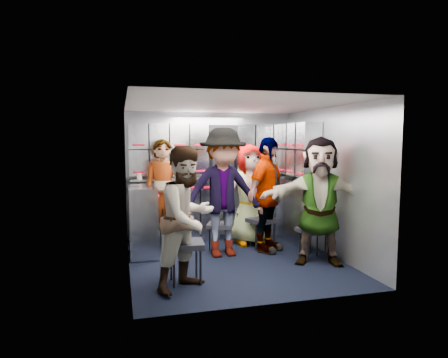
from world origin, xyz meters
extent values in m
plane|color=black|center=(0.00, 0.00, 0.00)|extent=(3.00, 3.00, 0.00)
cube|color=gray|center=(0.00, 1.50, 1.05)|extent=(2.80, 0.04, 2.10)
cube|color=gray|center=(-1.40, 0.00, 1.05)|extent=(0.04, 3.00, 2.10)
cube|color=gray|center=(1.40, 0.00, 1.05)|extent=(0.04, 3.00, 2.10)
cube|color=silver|center=(0.00, 0.00, 2.10)|extent=(2.80, 3.00, 0.02)
cube|color=#9298A1|center=(0.00, 1.29, 0.49)|extent=(2.68, 0.38, 0.99)
cube|color=#9298A1|center=(-1.19, 0.56, 0.49)|extent=(0.38, 0.76, 0.99)
cube|color=#B7BABF|center=(0.00, 1.29, 1.01)|extent=(2.68, 0.42, 0.03)
cube|color=#9298A1|center=(0.00, 1.35, 1.49)|extent=(2.68, 0.28, 0.82)
cube|color=#9298A1|center=(1.25, 0.70, 1.49)|extent=(0.28, 1.00, 0.82)
cube|color=#9298A1|center=(1.25, 0.60, 0.50)|extent=(0.28, 1.20, 1.00)
cube|color=#B00317|center=(0.00, 1.09, 0.88)|extent=(2.60, 0.02, 0.03)
cube|color=black|center=(-0.78, -0.68, 0.45)|extent=(0.44, 0.42, 0.06)
cylinder|color=black|center=(-0.93, -0.80, 0.21)|extent=(0.03, 0.03, 0.43)
cylinder|color=black|center=(-0.63, -0.80, 0.21)|extent=(0.03, 0.03, 0.43)
cylinder|color=black|center=(-0.93, -0.55, 0.21)|extent=(0.03, 0.03, 0.43)
cylinder|color=black|center=(-0.63, -0.55, 0.21)|extent=(0.03, 0.03, 0.43)
cube|color=black|center=(-0.09, 0.45, 0.40)|extent=(0.46, 0.45, 0.06)
cylinder|color=black|center=(-0.22, 0.33, 0.19)|extent=(0.02, 0.02, 0.38)
cylinder|color=black|center=(0.04, 0.33, 0.19)|extent=(0.02, 0.02, 0.38)
cylinder|color=black|center=(-0.22, 0.56, 0.19)|extent=(0.02, 0.02, 0.38)
cylinder|color=black|center=(0.04, 0.56, 0.19)|extent=(0.02, 0.02, 0.38)
cube|color=black|center=(0.48, 0.99, 0.46)|extent=(0.43, 0.41, 0.07)
cylinder|color=black|center=(0.33, 0.85, 0.22)|extent=(0.03, 0.03, 0.44)
cylinder|color=black|center=(0.64, 0.85, 0.22)|extent=(0.03, 0.03, 0.44)
cylinder|color=black|center=(0.33, 1.12, 0.22)|extent=(0.03, 0.03, 0.44)
cylinder|color=black|center=(0.64, 1.12, 0.22)|extent=(0.03, 0.03, 0.44)
cube|color=black|center=(0.58, 0.50, 0.43)|extent=(0.50, 0.49, 0.06)
cylinder|color=black|center=(0.44, 0.38, 0.20)|extent=(0.02, 0.02, 0.41)
cylinder|color=black|center=(0.73, 0.38, 0.20)|extent=(0.02, 0.02, 0.41)
cylinder|color=black|center=(0.44, 0.63, 0.20)|extent=(0.02, 0.02, 0.41)
cylinder|color=black|center=(0.73, 0.63, 0.20)|extent=(0.02, 0.02, 0.41)
cube|color=black|center=(1.05, -0.22, 0.41)|extent=(0.42, 0.40, 0.06)
cylinder|color=black|center=(0.91, -0.34, 0.19)|extent=(0.02, 0.02, 0.39)
cylinder|color=black|center=(1.19, -0.34, 0.19)|extent=(0.02, 0.02, 0.39)
cylinder|color=black|center=(0.91, -0.10, 0.19)|extent=(0.02, 0.02, 0.39)
cylinder|color=black|center=(1.19, -0.10, 0.19)|extent=(0.02, 0.02, 0.39)
imported|color=black|center=(-0.87, 0.80, 0.83)|extent=(0.67, 0.51, 1.65)
imported|color=black|center=(-0.78, -0.86, 0.79)|extent=(0.97, 0.94, 1.58)
imported|color=black|center=(-0.09, 0.27, 0.90)|extent=(1.19, 0.72, 1.81)
imported|color=black|center=(0.48, 0.81, 0.79)|extent=(0.78, 0.52, 1.57)
imported|color=black|center=(0.58, 0.32, 0.84)|extent=(1.00, 0.97, 1.68)
imported|color=black|center=(1.05, -0.40, 0.84)|extent=(1.63, 1.09, 1.69)
cylinder|color=white|center=(-1.04, 1.24, 1.16)|extent=(0.06, 0.06, 0.26)
cylinder|color=white|center=(-0.61, 1.24, 1.15)|extent=(0.07, 0.07, 0.23)
cylinder|color=white|center=(0.74, 1.24, 1.15)|extent=(0.07, 0.07, 0.25)
cylinder|color=tan|center=(-1.20, 1.23, 1.08)|extent=(0.08, 0.08, 0.11)
cylinder|color=tan|center=(0.91, 1.23, 1.08)|extent=(0.08, 0.08, 0.11)
camera|label=1|loc=(-1.48, -5.10, 1.63)|focal=32.00mm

